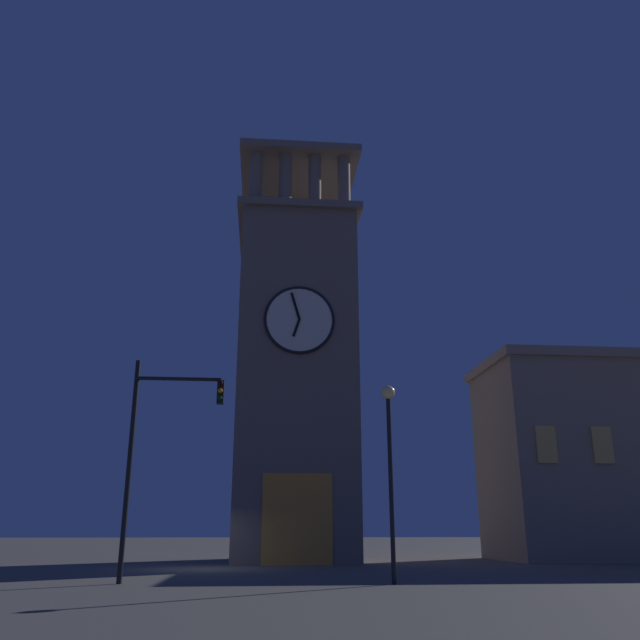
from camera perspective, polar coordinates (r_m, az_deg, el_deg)
ground_plane at (r=28.60m, az=-10.24°, el=-20.71°), size 200.00×200.00×0.00m
clocktower at (r=35.25m, az=-2.21°, el=-4.79°), size 6.60×7.87×23.74m
traffic_signal_near at (r=21.51m, az=-14.07°, el=-9.90°), size 2.90×0.41×6.80m
street_lamp at (r=20.75m, az=6.13°, el=-10.83°), size 0.44×0.44×5.94m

